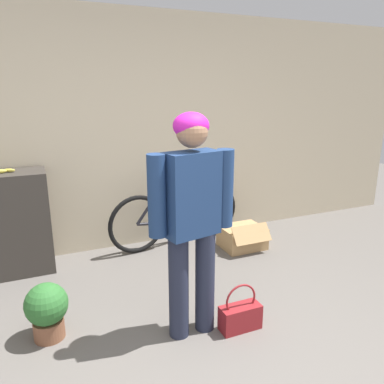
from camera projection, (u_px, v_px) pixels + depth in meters
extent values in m
cube|color=beige|center=(121.00, 134.00, 4.11)|extent=(8.00, 0.06, 2.60)
cube|color=white|center=(171.00, 211.00, 4.55)|extent=(0.08, 0.01, 0.12)
cube|color=#38332D|center=(6.00, 224.00, 3.63)|extent=(0.80, 0.41, 1.02)
cylinder|color=#23283D|center=(179.00, 287.00, 2.70)|extent=(0.15, 0.15, 0.79)
cylinder|color=#23283D|center=(205.00, 281.00, 2.78)|extent=(0.15, 0.15, 0.79)
cube|color=navy|center=(192.00, 194.00, 2.56)|extent=(0.41, 0.26, 0.59)
cylinder|color=navy|center=(157.00, 196.00, 2.46)|extent=(0.12, 0.12, 0.56)
cylinder|color=navy|center=(225.00, 188.00, 2.65)|extent=(0.12, 0.12, 0.56)
sphere|color=#A37556|center=(192.00, 132.00, 2.45)|extent=(0.21, 0.21, 0.21)
ellipsoid|color=#D11EAD|center=(191.00, 126.00, 2.45)|extent=(0.24, 0.22, 0.18)
torus|color=black|center=(137.00, 224.00, 4.13)|extent=(0.67, 0.12, 0.67)
torus|color=black|center=(213.00, 210.00, 4.61)|extent=(0.67, 0.12, 0.67)
cylinder|color=black|center=(153.00, 224.00, 4.23)|extent=(0.38, 0.08, 0.08)
cylinder|color=black|center=(148.00, 207.00, 4.15)|extent=(0.31, 0.07, 0.37)
cylinder|color=black|center=(164.00, 207.00, 4.25)|extent=(0.14, 0.05, 0.41)
cylinder|color=black|center=(187.00, 204.00, 4.39)|extent=(0.52, 0.10, 0.41)
cylinder|color=black|center=(183.00, 188.00, 4.32)|extent=(0.60, 0.10, 0.05)
cylinder|color=black|center=(209.00, 198.00, 4.54)|extent=(0.15, 0.05, 0.34)
cylinder|color=black|center=(206.00, 183.00, 4.47)|extent=(0.07, 0.04, 0.08)
cylinder|color=black|center=(208.00, 180.00, 4.47)|extent=(0.08, 0.46, 0.02)
ellipsoid|color=black|center=(159.00, 189.00, 4.17)|extent=(0.23, 0.10, 0.05)
ellipsoid|color=#EAD64C|center=(9.00, 170.00, 3.52)|extent=(0.12, 0.08, 0.03)
cube|color=maroon|center=(240.00, 317.00, 2.85)|extent=(0.32, 0.14, 0.19)
torus|color=maroon|center=(241.00, 300.00, 2.81)|extent=(0.25, 0.02, 0.25)
cube|color=tan|center=(242.00, 237.00, 4.33)|extent=(0.48, 0.39, 0.24)
cube|color=tan|center=(252.00, 234.00, 4.12)|extent=(0.45, 0.14, 0.17)
cylinder|color=brown|center=(49.00, 329.00, 2.75)|extent=(0.22, 0.22, 0.15)
sphere|color=#2D6B2D|center=(46.00, 304.00, 2.70)|extent=(0.31, 0.31, 0.31)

